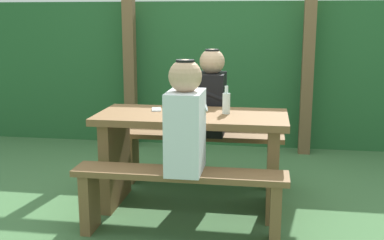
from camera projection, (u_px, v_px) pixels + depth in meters
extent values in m
plane|color=#436D40|center=(192.00, 206.00, 3.71)|extent=(12.00, 12.00, 0.00)
cube|color=#275B2F|center=(221.00, 72.00, 5.69)|extent=(6.40, 0.73, 1.60)
cube|color=brown|center=(130.00, 61.00, 5.27)|extent=(0.12, 0.12, 1.92)
cube|color=brown|center=(308.00, 63.00, 4.98)|extent=(0.12, 0.12, 1.92)
cube|color=brown|center=(192.00, 117.00, 3.56)|extent=(1.40, 0.64, 0.05)
cube|color=brown|center=(116.00, 161.00, 3.73)|extent=(0.08, 0.54, 0.68)
cube|color=brown|center=(272.00, 168.00, 3.55)|extent=(0.08, 0.54, 0.68)
cube|color=brown|center=(180.00, 174.00, 3.12)|extent=(1.40, 0.24, 0.04)
cube|color=brown|center=(90.00, 201.00, 3.26)|extent=(0.07, 0.22, 0.41)
cube|color=brown|center=(275.00, 212.00, 3.07)|extent=(0.07, 0.22, 0.41)
cube|color=brown|center=(201.00, 136.00, 4.12)|extent=(1.40, 0.24, 0.04)
cube|color=brown|center=(132.00, 158.00, 4.26)|extent=(0.07, 0.22, 0.41)
cube|color=brown|center=(274.00, 165.00, 4.07)|extent=(0.07, 0.22, 0.41)
cube|color=silver|center=(185.00, 132.00, 3.05)|extent=(0.22, 0.34, 0.52)
sphere|color=tan|center=(185.00, 76.00, 2.98)|extent=(0.21, 0.21, 0.21)
cylinder|color=black|center=(185.00, 62.00, 2.96)|extent=(0.12, 0.12, 0.02)
cylinder|color=silver|center=(189.00, 112.00, 3.17)|extent=(0.25, 0.07, 0.15)
cube|color=black|center=(212.00, 104.00, 4.05)|extent=(0.22, 0.34, 0.52)
sphere|color=tan|center=(212.00, 62.00, 3.98)|extent=(0.21, 0.21, 0.21)
cylinder|color=black|center=(212.00, 51.00, 3.96)|extent=(0.12, 0.12, 0.02)
cylinder|color=black|center=(210.00, 94.00, 3.89)|extent=(0.25, 0.07, 0.15)
cylinder|color=silver|center=(195.00, 109.00, 3.52)|extent=(0.08, 0.08, 0.09)
cylinder|color=silver|center=(226.00, 103.00, 3.55)|extent=(0.06, 0.06, 0.15)
cylinder|color=silver|center=(226.00, 90.00, 3.53)|extent=(0.03, 0.03, 0.05)
cube|color=silver|center=(156.00, 109.00, 3.70)|extent=(0.10, 0.15, 0.01)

